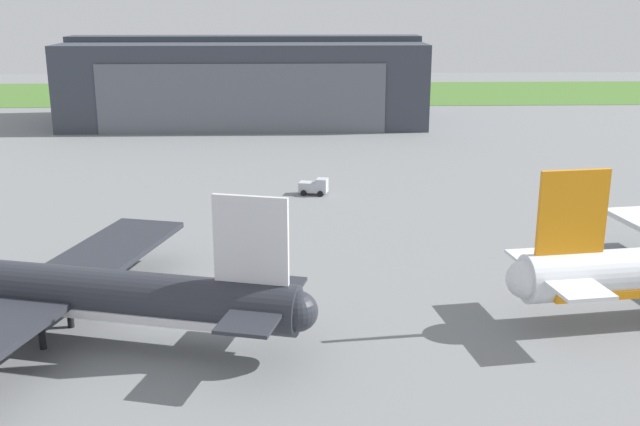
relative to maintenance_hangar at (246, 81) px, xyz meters
name	(u,v)px	position (x,y,z in m)	size (l,w,h in m)	color
ground_plane	(244,313)	(6.00, -108.35, -9.01)	(440.00, 440.00, 0.00)	slate
grass_field_strip	(278,93)	(6.00, 51.25, -8.97)	(440.00, 56.00, 0.08)	#48732E
maintenance_hangar	(246,81)	(0.00, 0.00, 0.00)	(77.10, 33.29, 18.93)	#383D47
airliner_near_right	(34,289)	(-10.69, -112.39, -4.87)	(46.51, 41.65, 13.07)	#282B33
ops_van	(315,186)	(13.42, -66.70, -7.82)	(4.33, 2.97, 2.38)	#B7BCC6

